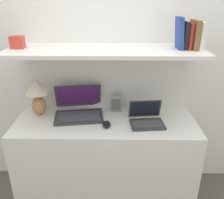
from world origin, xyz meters
TOP-DOWN VIEW (x-y plane):
  - wall_back at (0.00, 0.60)m, footprint 6.00×0.05m
  - desk at (0.00, 0.27)m, footprint 1.44×0.53m
  - back_riser at (0.00, 0.55)m, footprint 1.44×0.04m
  - shelf at (0.00, 0.33)m, footprint 1.44×0.48m
  - table_lamp at (-0.56, 0.38)m, footprint 0.19×0.19m
  - laptop_large at (-0.23, 0.37)m, footprint 0.43×0.38m
  - laptop_small at (0.32, 0.23)m, footprint 0.27×0.24m
  - computer_mouse at (0.01, 0.19)m, footprint 0.06×0.11m
  - router_box at (0.08, 0.45)m, footprint 0.10×0.06m
  - book_white at (0.68, 0.33)m, footprint 0.03×0.15m
  - book_brown at (0.64, 0.33)m, footprint 0.04×0.17m
  - book_red at (0.60, 0.33)m, footprint 0.02×0.12m
  - book_black at (0.57, 0.33)m, footprint 0.03×0.12m
  - book_blue at (0.53, 0.33)m, footprint 0.05×0.14m
  - shelf_gadget at (-0.64, 0.33)m, footprint 0.09×0.07m

SIDE VIEW (x-z plane):
  - desk at x=0.00m, z-range 0.00..0.77m
  - back_riser at x=0.00m, z-range 0.00..1.31m
  - computer_mouse at x=0.01m, z-range 0.77..0.81m
  - laptop_small at x=0.32m, z-range 0.73..0.90m
  - laptop_large at x=-0.23m, z-range 0.70..0.94m
  - router_box at x=0.08m, z-range 0.77..0.92m
  - table_lamp at x=-0.56m, z-range 0.81..1.12m
  - wall_back at x=0.00m, z-range 0.00..2.40m
  - shelf at x=0.00m, z-range 1.31..1.34m
  - shelf_gadget at x=-0.64m, z-range 1.34..1.43m
  - book_red at x=0.60m, z-range 1.34..1.52m
  - book_white at x=0.68m, z-range 1.34..1.52m
  - book_black at x=0.57m, z-range 1.34..1.53m
  - book_brown at x=0.64m, z-range 1.34..1.54m
  - book_blue at x=0.53m, z-range 1.34..1.56m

